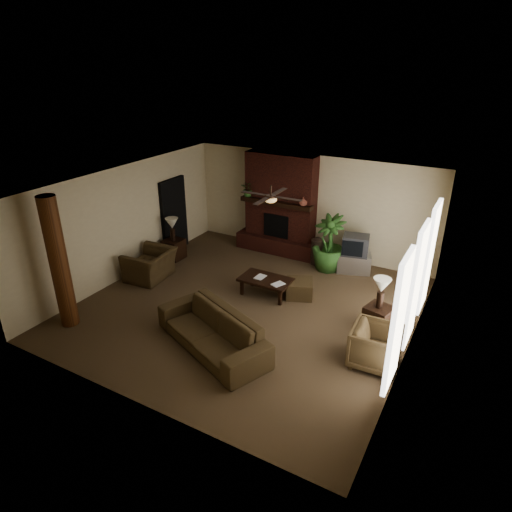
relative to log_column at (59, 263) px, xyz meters
The scene contains 23 objects.
room_shell 3.80m from the log_column, 39.13° to the left, with size 7.00×7.00×7.00m.
fireplace 6.02m from the log_column, 69.07° to the left, with size 2.40×0.70×2.80m.
windows 6.91m from the log_column, 22.11° to the left, with size 0.08×3.65×2.35m.
log_column is the anchor object (origin of this frame).
doorway 4.24m from the log_column, 96.65° to the left, with size 0.10×1.00×2.10m, color black.
ceiling_fan 4.45m from the log_column, 38.87° to the left, with size 1.35×1.35×0.37m.
sofa 3.34m from the log_column, 13.75° to the left, with size 2.56×0.75×1.00m, color #43331C.
armchair_left 2.60m from the log_column, 87.73° to the left, with size 1.14×0.74×0.99m, color #43331C.
armchair_right 6.33m from the log_column, 16.32° to the left, with size 0.84×0.79×0.86m, color #43331C.
coffee_table 4.46m from the log_column, 45.30° to the left, with size 1.20×0.70×0.43m.
ottoman 5.23m from the log_column, 42.16° to the left, with size 0.60×0.60×0.40m, color #43331C.
tv_stand 7.04m from the log_column, 49.86° to the left, with size 0.85×0.50×0.50m, color #BABABC.
tv 6.95m from the log_column, 49.59° to the left, with size 0.75×0.65×0.52m.
floor_vase 6.39m from the log_column, 56.83° to the left, with size 0.34×0.34×0.77m.
floor_plant 6.45m from the log_column, 53.09° to the left, with size 0.84×1.50×0.84m, color #325E25.
side_table_left 3.86m from the log_column, 92.40° to the left, with size 0.50×0.50×0.55m, color black.
lamp_left 3.67m from the log_column, 91.92° to the left, with size 0.46×0.46×0.65m.
side_table_right 6.54m from the log_column, 26.63° to the left, with size 0.50×0.50×0.55m, color black.
lamp_right 6.44m from the log_column, 26.60° to the left, with size 0.44×0.44×0.65m.
mantel_plant 5.53m from the log_column, 76.70° to the left, with size 0.38×0.42×0.33m, color #325E25.
mantel_vase 6.11m from the log_column, 60.93° to the left, with size 0.22×0.23×0.22m, color brown.
book_a 4.24m from the log_column, 47.54° to the left, with size 0.22×0.03×0.29m, color #999999.
book_b 4.56m from the log_column, 41.86° to the left, with size 0.21×0.02×0.29m, color #999999.
Camera 1 is at (4.37, -7.46, 5.19)m, focal length 31.10 mm.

